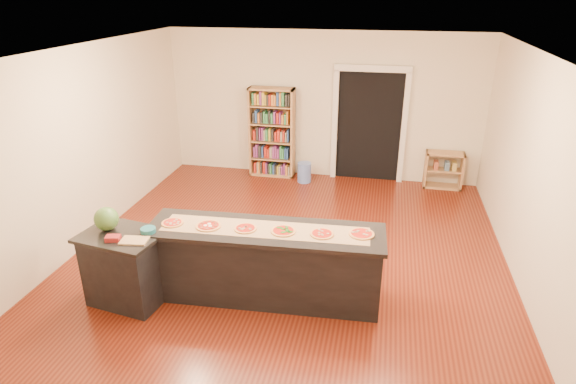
% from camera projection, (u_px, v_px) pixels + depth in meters
% --- Properties ---
extents(room, '(6.00, 7.00, 2.80)m').
position_uv_depth(room, '(285.00, 169.00, 6.06)').
color(room, beige).
rests_on(room, ground).
extents(doorway, '(1.40, 0.09, 2.21)m').
position_uv_depth(doorway, '(369.00, 119.00, 9.08)').
color(doorway, black).
rests_on(doorway, room).
extents(kitchen_island, '(2.79, 0.76, 0.92)m').
position_uv_depth(kitchen_island, '(266.00, 263.00, 5.77)').
color(kitchen_island, black).
rests_on(kitchen_island, ground).
extents(side_counter, '(0.92, 0.67, 0.91)m').
position_uv_depth(side_counter, '(126.00, 267.00, 5.69)').
color(side_counter, black).
rests_on(side_counter, ground).
extents(bookshelf, '(0.88, 0.31, 1.76)m').
position_uv_depth(bookshelf, '(272.00, 133.00, 9.41)').
color(bookshelf, tan).
rests_on(bookshelf, ground).
extents(low_shelf, '(0.69, 0.30, 0.69)m').
position_uv_depth(low_shelf, '(443.00, 170.00, 9.01)').
color(low_shelf, tan).
rests_on(low_shelf, ground).
extents(waste_bin, '(0.27, 0.27, 0.39)m').
position_uv_depth(waste_bin, '(304.00, 172.00, 9.33)').
color(waste_bin, '#5C7ACE').
rests_on(waste_bin, ground).
extents(kraft_paper, '(2.44, 0.56, 0.00)m').
position_uv_depth(kraft_paper, '(265.00, 229.00, 5.59)').
color(kraft_paper, '#A67C55').
rests_on(kraft_paper, kitchen_island).
extents(watermelon, '(0.28, 0.28, 0.28)m').
position_uv_depth(watermelon, '(106.00, 219.00, 5.56)').
color(watermelon, '#144214').
rests_on(watermelon, side_counter).
extents(cutting_board, '(0.32, 0.24, 0.02)m').
position_uv_depth(cutting_board, '(134.00, 241.00, 5.35)').
color(cutting_board, tan).
rests_on(cutting_board, side_counter).
extents(package_red, '(0.18, 0.14, 0.06)m').
position_uv_depth(package_red, '(113.00, 238.00, 5.36)').
color(package_red, maroon).
rests_on(package_red, side_counter).
extents(package_teal, '(0.17, 0.17, 0.07)m').
position_uv_depth(package_teal, '(148.00, 231.00, 5.52)').
color(package_teal, '#195966').
rests_on(package_teal, side_counter).
extents(pizza_a, '(0.27, 0.27, 0.02)m').
position_uv_depth(pizza_a, '(173.00, 223.00, 5.71)').
color(pizza_a, tan).
rests_on(pizza_a, kitchen_island).
extents(pizza_b, '(0.30, 0.30, 0.02)m').
position_uv_depth(pizza_b, '(208.00, 226.00, 5.64)').
color(pizza_b, tan).
rests_on(pizza_b, kitchen_island).
extents(pizza_c, '(0.28, 0.28, 0.02)m').
position_uv_depth(pizza_c, '(245.00, 228.00, 5.58)').
color(pizza_c, tan).
rests_on(pizza_c, kitchen_island).
extents(pizza_d, '(0.27, 0.27, 0.02)m').
position_uv_depth(pizza_d, '(283.00, 231.00, 5.52)').
color(pizza_d, tan).
rests_on(pizza_d, kitchen_island).
extents(pizza_e, '(0.26, 0.26, 0.02)m').
position_uv_depth(pizza_e, '(322.00, 234.00, 5.46)').
color(pizza_e, tan).
rests_on(pizza_e, kitchen_island).
extents(pizza_f, '(0.30, 0.30, 0.02)m').
position_uv_depth(pizza_f, '(362.00, 234.00, 5.46)').
color(pizza_f, tan).
rests_on(pizza_f, kitchen_island).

